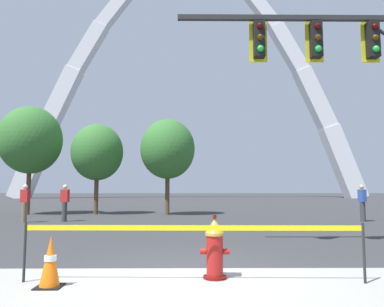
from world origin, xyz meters
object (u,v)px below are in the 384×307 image
at_px(traffic_cone_by_hydrant, 50,262).
at_px(pedestrian_standing_center, 65,202).
at_px(pedestrian_walking_left, 362,202).
at_px(pedestrian_walking_right, 25,203).
at_px(monument_arch, 188,86).
at_px(fire_hydrant, 215,248).

relative_size(traffic_cone_by_hydrant, pedestrian_standing_center, 0.46).
bearing_deg(pedestrian_walking_left, pedestrian_standing_center, 179.54).
relative_size(pedestrian_walking_left, pedestrian_walking_right, 1.00).
bearing_deg(pedestrian_walking_right, monument_arch, 80.59).
bearing_deg(pedestrian_standing_center, monument_arch, 82.54).
bearing_deg(fire_hydrant, monument_arch, 90.49).
distance_m(fire_hydrant, pedestrian_standing_center, 11.71).
xyz_separation_m(fire_hydrant, pedestrian_walking_right, (-7.29, 9.68, 0.35)).
xyz_separation_m(monument_arch, pedestrian_walking_left, (7.58, -40.97, -16.89)).
xyz_separation_m(monument_arch, pedestrian_standing_center, (-5.35, -40.87, -16.89)).
bearing_deg(traffic_cone_by_hydrant, pedestrian_standing_center, 107.68).
height_order(fire_hydrant, traffic_cone_by_hydrant, fire_hydrant).
bearing_deg(monument_arch, pedestrian_walking_right, -99.41).
relative_size(fire_hydrant, traffic_cone_by_hydrant, 1.36).
distance_m(pedestrian_walking_left, pedestrian_standing_center, 12.93).
bearing_deg(pedestrian_walking_left, pedestrian_walking_right, -178.43).
xyz_separation_m(fire_hydrant, pedestrian_standing_center, (-5.79, 10.18, 0.35)).
height_order(pedestrian_standing_center, pedestrian_walking_right, same).
xyz_separation_m(traffic_cone_by_hydrant, pedestrian_walking_right, (-4.91, 10.17, 0.46)).
relative_size(pedestrian_walking_left, pedestrian_standing_center, 1.00).
relative_size(traffic_cone_by_hydrant, pedestrian_walking_left, 0.46).
distance_m(traffic_cone_by_hydrant, monument_arch, 54.42).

